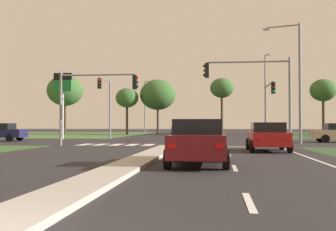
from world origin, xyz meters
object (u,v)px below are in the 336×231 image
Objects in this scene: traffic_signal_near_right at (257,85)px; treeline_third at (158,95)px; car_red_second at (268,136)px; treeline_fifth at (323,91)px; treeline_near at (65,91)px; car_maroon_fourth at (198,142)px; street_lamp_third at (266,91)px; car_black_fifth at (184,129)px; pedestrian_at_median at (188,127)px; treeline_second at (127,98)px; street_lamp_second at (296,76)px; traffic_signal_far_left at (106,97)px; traffic_signal_near_left at (91,93)px; car_grey_near at (179,129)px; treeline_fourth at (222,88)px; fuel_price_totem at (63,91)px; traffic_signal_far_right at (268,100)px; street_lamp_fourth at (145,104)px.

treeline_third is (-11.19, 33.52, 1.81)m from traffic_signal_near_right.
treeline_fifth is (12.84, 40.36, 5.61)m from car_red_second.
treeline_near reaches higher than treeline_fifth.
treeline_third is (-7.93, 46.26, 5.00)m from car_maroon_fourth.
street_lamp_third is at bearing -11.79° from treeline_near.
treeline_near reaches higher than car_black_fifth.
traffic_signal_near_right is 17.96m from pedestrian_at_median.
treeline_near reaches higher than car_red_second.
traffic_signal_near_right is 35.50m from treeline_second.
treeline_third is (-14.28, 30.09, 0.89)m from street_lamp_second.
traffic_signal_near_right is 17.66m from traffic_signal_far_left.
traffic_signal_near_left is at bearing 159.68° from pedestrian_at_median.
street_lamp_third is 12.48m from pedestrian_at_median.
treeline_fourth is at bearing 174.40° from car_grey_near.
treeline_near is at bearing 124.90° from car_red_second.
treeline_third is (-5.62, 16.68, 4.69)m from pedestrian_at_median.
treeline_fifth is at bearing 18.96° from treeline_fourth.
street_lamp_second is 22.52m from fuel_price_totem.
traffic_signal_far_right is at bearing 108.65° from car_black_fifth.
treeline_near is 37.48m from treeline_fifth.
street_lamp_third reaches higher than car_red_second.
car_grey_near is at bearing 74.69° from traffic_signal_far_left.
street_lamp_third is (3.36, 24.40, 1.48)m from traffic_signal_near_right.
street_lamp_fourth reaches higher than treeline_near.
car_grey_near is at bearing 111.37° from street_lamp_second.
traffic_signal_near_right is (-0.09, 4.58, 3.22)m from car_red_second.
traffic_signal_near_left reaches higher than pedestrian_at_median.
fuel_price_totem is (-9.84, -28.06, 4.01)m from car_black_fifth.
traffic_signal_far_right is 15.22m from traffic_signal_far_left.
treeline_fourth is (13.62, -1.22, 1.16)m from treeline_second.
traffic_signal_far_right reaches higher than car_black_fifth.
car_red_second is 15.99m from traffic_signal_far_right.
car_black_fifth is 0.52× the size of treeline_third.
treeline_near reaches higher than car_maroon_fourth.
pedestrian_at_median is at bearing -56.72° from treeline_second.
traffic_signal_near_right is (7.81, -31.29, 3.19)m from car_grey_near.
treeline_near is at bearing 31.81° from car_black_fifth.
treeline_near reaches higher than car_grey_near.
fuel_price_totem reaches higher than traffic_signal_near_left.
traffic_signal_far_left is 21.89m from treeline_third.
traffic_signal_far_left is 20.82m from street_lamp_third.
traffic_signal_near_left is at bearing 157.64° from car_red_second.
street_lamp_fourth is at bearing -56.05° from car_grey_near.
traffic_signal_far_right is 0.88× the size of fuel_price_totem.
car_grey_near is at bearing 62.74° from fuel_price_totem.
treeline_fifth is at bearing 7.73° from treeline_second.
traffic_signal_near_right is 0.58× the size of street_lamp_third.
traffic_signal_near_right is 0.71× the size of treeline_third.
pedestrian_at_median is 0.25× the size of fuel_price_totem.
fuel_price_totem is (-20.74, 8.77, -0.16)m from street_lamp_second.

